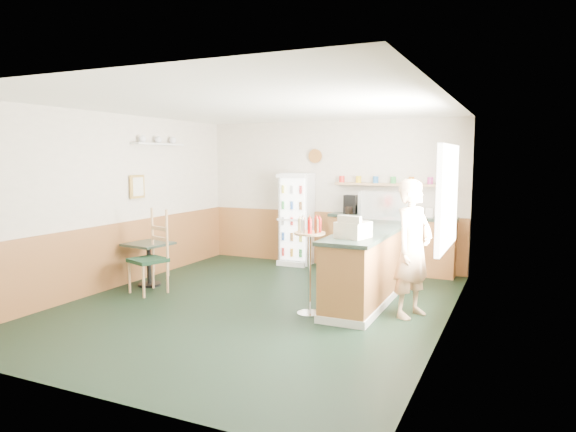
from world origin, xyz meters
The scene contains 13 objects.
ground centered at (0.00, 0.00, 0.00)m, with size 6.00×6.00×0.00m, color black.
room_envelope centered at (-0.23, 0.73, 1.52)m, with size 5.04×6.02×2.72m.
service_counter centered at (1.35, 1.07, 0.46)m, with size 0.68×3.01×1.01m.
back_counter centered at (1.19, 2.80, 0.55)m, with size 2.24×0.42×1.69m.
drinks_fridge centered at (-0.60, 2.74, 0.86)m, with size 0.57×0.51×1.73m.
display_case centered at (1.35, 1.87, 1.25)m, with size 0.85×0.44×0.48m.
cash_register centered at (1.35, 0.10, 1.11)m, with size 0.35×0.37×0.20m, color beige.
shopkeeper centered at (2.05, 0.38, 0.88)m, with size 0.58×0.42×1.75m, color tan.
condiment_stand centered at (0.83, -0.09, 0.84)m, with size 0.40×0.40×1.25m.
newspaper_rack centered at (0.99, 0.93, 0.57)m, with size 0.09×0.43×0.68m.
cafe_table centered at (-2.05, 0.25, 0.48)m, with size 0.70×0.70×0.68m.
cafe_chair centered at (-1.76, -0.02, 0.66)m, with size 0.59×0.60×1.26m.
dog_doorstop centered at (0.78, 0.65, 0.12)m, with size 0.22×0.28×0.26m.
Camera 1 is at (3.28, -6.08, 2.02)m, focal length 32.00 mm.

